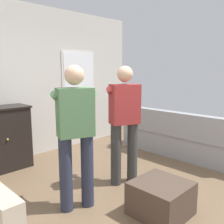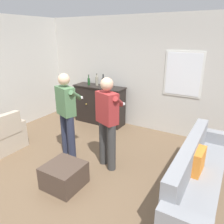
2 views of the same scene
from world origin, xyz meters
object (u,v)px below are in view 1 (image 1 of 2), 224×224
object	(u,v)px
person_standing_left	(75,131)
person_standing_right	(124,119)
couch	(181,139)
ottoman	(161,198)

from	to	relation	value
person_standing_left	person_standing_right	bearing A→B (deg)	3.66
couch	person_standing_left	bearing A→B (deg)	-179.03
couch	person_standing_left	world-z (taller)	person_standing_left
person_standing_left	person_standing_right	size ratio (longest dim) A/B	1.00
couch	ottoman	bearing A→B (deg)	-156.20
couch	ottoman	size ratio (longest dim) A/B	4.27
couch	person_standing_left	distance (m)	2.55
ottoman	couch	bearing A→B (deg)	23.80
person_standing_left	person_standing_right	xyz separation A→B (m)	(0.89, 0.06, 0.00)
person_standing_right	couch	bearing A→B (deg)	-0.55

